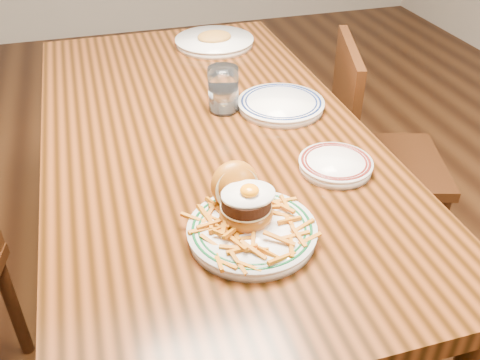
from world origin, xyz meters
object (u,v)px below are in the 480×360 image
object	(u,v)px
side_plate	(336,164)
main_plate	(249,219)
chair_right	(370,153)
table	(205,156)

from	to	relation	value
side_plate	main_plate	bearing A→B (deg)	-162.73
chair_right	side_plate	size ratio (longest dim) A/B	4.82
chair_right	main_plate	size ratio (longest dim) A/B	3.11
table	chair_right	xyz separation A→B (m)	(0.64, 0.17, -0.21)
side_plate	chair_right	bearing A→B (deg)	36.00
chair_right	side_plate	distance (m)	0.67
table	chair_right	size ratio (longest dim) A/B	1.88
table	main_plate	size ratio (longest dim) A/B	5.85
main_plate	side_plate	world-z (taller)	main_plate
chair_right	side_plate	world-z (taller)	chair_right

